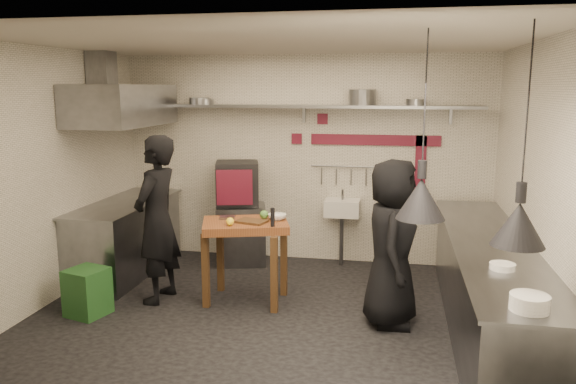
% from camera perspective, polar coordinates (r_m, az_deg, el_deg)
% --- Properties ---
extents(floor, '(5.00, 5.00, 0.00)m').
position_cam_1_polar(floor, '(6.03, -1.74, -12.52)').
color(floor, black).
rests_on(floor, ground).
extents(ceiling, '(5.00, 5.00, 0.00)m').
position_cam_1_polar(ceiling, '(5.56, -1.90, 15.05)').
color(ceiling, beige).
rests_on(ceiling, floor).
extents(wall_back, '(5.00, 0.04, 2.80)m').
position_cam_1_polar(wall_back, '(7.67, 1.65, 3.35)').
color(wall_back, silver).
rests_on(wall_back, floor).
extents(wall_front, '(5.00, 0.04, 2.80)m').
position_cam_1_polar(wall_front, '(3.66, -9.11, -4.88)').
color(wall_front, silver).
rests_on(wall_front, floor).
extents(wall_left, '(0.04, 4.20, 2.80)m').
position_cam_1_polar(wall_left, '(6.64, -23.36, 1.35)').
color(wall_left, silver).
rests_on(wall_left, floor).
extents(wall_right, '(0.04, 4.20, 2.80)m').
position_cam_1_polar(wall_right, '(5.64, 23.79, -0.19)').
color(wall_right, silver).
rests_on(wall_right, floor).
extents(red_band_horiz, '(1.70, 0.02, 0.14)m').
position_cam_1_polar(red_band_horiz, '(7.53, 8.82, 5.24)').
color(red_band_horiz, maroon).
rests_on(red_band_horiz, wall_back).
extents(red_band_vert, '(0.14, 0.02, 1.10)m').
position_cam_1_polar(red_band_vert, '(7.59, 13.25, 1.47)').
color(red_band_vert, maroon).
rests_on(red_band_vert, wall_back).
extents(red_tile_a, '(0.14, 0.02, 0.14)m').
position_cam_1_polar(red_tile_a, '(7.57, 3.53, 7.42)').
color(red_tile_a, maroon).
rests_on(red_tile_a, wall_back).
extents(red_tile_b, '(0.14, 0.02, 0.14)m').
position_cam_1_polar(red_tile_b, '(7.64, 0.89, 5.44)').
color(red_tile_b, maroon).
rests_on(red_tile_b, wall_back).
extents(back_shelf, '(4.60, 0.34, 0.04)m').
position_cam_1_polar(back_shelf, '(7.44, 1.45, 8.69)').
color(back_shelf, slate).
rests_on(back_shelf, wall_back).
extents(shelf_bracket_left, '(0.04, 0.06, 0.24)m').
position_cam_1_polar(shelf_bracket_left, '(8.12, -11.85, 7.93)').
color(shelf_bracket_left, slate).
rests_on(shelf_bracket_left, wall_back).
extents(shelf_bracket_mid, '(0.04, 0.06, 0.24)m').
position_cam_1_polar(shelf_bracket_mid, '(7.59, 1.64, 7.97)').
color(shelf_bracket_mid, slate).
rests_on(shelf_bracket_mid, wall_back).
extents(shelf_bracket_right, '(0.04, 0.06, 0.24)m').
position_cam_1_polar(shelf_bracket_right, '(7.52, 16.21, 7.54)').
color(shelf_bracket_right, slate).
rests_on(shelf_bracket_right, wall_back).
extents(pan_far_left, '(0.32, 0.32, 0.09)m').
position_cam_1_polar(pan_far_left, '(7.79, -8.98, 9.13)').
color(pan_far_left, slate).
rests_on(pan_far_left, back_shelf).
extents(pan_mid_left, '(0.31, 0.31, 0.07)m').
position_cam_1_polar(pan_mid_left, '(7.77, -8.45, 9.07)').
color(pan_mid_left, slate).
rests_on(pan_mid_left, back_shelf).
extents(stock_pot, '(0.37, 0.37, 0.20)m').
position_cam_1_polar(stock_pot, '(7.34, 7.56, 9.52)').
color(stock_pot, slate).
rests_on(stock_pot, back_shelf).
extents(pan_right, '(0.32, 0.32, 0.08)m').
position_cam_1_polar(pan_right, '(7.34, 12.85, 8.88)').
color(pan_right, slate).
rests_on(pan_right, back_shelf).
extents(oven_stand, '(0.79, 0.75, 0.80)m').
position_cam_1_polar(oven_stand, '(7.70, -4.79, -4.24)').
color(oven_stand, slate).
rests_on(oven_stand, floor).
extents(combi_oven, '(0.68, 0.66, 0.58)m').
position_cam_1_polar(combi_oven, '(7.63, -5.18, 0.92)').
color(combi_oven, black).
rests_on(combi_oven, oven_stand).
extents(oven_door, '(0.45, 0.15, 0.46)m').
position_cam_1_polar(oven_door, '(7.29, -5.45, 0.47)').
color(oven_door, maroon).
rests_on(oven_door, combi_oven).
extents(oven_glass, '(0.32, 0.10, 0.34)m').
position_cam_1_polar(oven_glass, '(7.30, -5.81, 0.47)').
color(oven_glass, black).
rests_on(oven_glass, oven_door).
extents(hand_sink, '(0.46, 0.34, 0.22)m').
position_cam_1_polar(hand_sink, '(7.53, 5.54, -1.62)').
color(hand_sink, silver).
rests_on(hand_sink, wall_back).
extents(sink_tap, '(0.03, 0.03, 0.14)m').
position_cam_1_polar(sink_tap, '(7.50, 5.56, -0.27)').
color(sink_tap, slate).
rests_on(sink_tap, hand_sink).
extents(sink_drain, '(0.06, 0.06, 0.66)m').
position_cam_1_polar(sink_drain, '(7.60, 5.45, -4.92)').
color(sink_drain, slate).
rests_on(sink_drain, floor).
extents(utensil_rail, '(0.90, 0.02, 0.02)m').
position_cam_1_polar(utensil_rail, '(7.57, 5.71, 2.60)').
color(utensil_rail, slate).
rests_on(utensil_rail, wall_back).
extents(counter_right, '(0.70, 3.80, 0.90)m').
position_cam_1_polar(counter_right, '(5.81, 19.68, -9.31)').
color(counter_right, slate).
rests_on(counter_right, floor).
extents(counter_right_top, '(0.76, 3.90, 0.03)m').
position_cam_1_polar(counter_right_top, '(5.68, 19.97, -4.88)').
color(counter_right_top, slate).
rests_on(counter_right_top, counter_right).
extents(plate_stack, '(0.29, 0.29, 0.11)m').
position_cam_1_polar(plate_stack, '(4.05, 23.33, -10.30)').
color(plate_stack, silver).
rests_on(plate_stack, counter_right_top).
extents(small_bowl_right, '(0.26, 0.26, 0.05)m').
position_cam_1_polar(small_bowl_right, '(4.85, 20.95, -7.07)').
color(small_bowl_right, silver).
rests_on(small_bowl_right, counter_right_top).
extents(counter_left, '(0.70, 1.90, 0.90)m').
position_cam_1_polar(counter_left, '(7.54, -16.14, -4.56)').
color(counter_left, slate).
rests_on(counter_left, floor).
extents(counter_left_top, '(0.76, 2.00, 0.03)m').
position_cam_1_polar(counter_left_top, '(7.43, -16.33, -1.10)').
color(counter_left_top, slate).
rests_on(counter_left_top, counter_left).
extents(extractor_hood, '(0.78, 1.60, 0.50)m').
position_cam_1_polar(extractor_hood, '(7.27, -16.48, 8.46)').
color(extractor_hood, slate).
rests_on(extractor_hood, ceiling).
extents(hood_duct, '(0.28, 0.28, 0.50)m').
position_cam_1_polar(hood_duct, '(7.39, -18.41, 11.49)').
color(hood_duct, slate).
rests_on(hood_duct, ceiling).
extents(green_bin, '(0.46, 0.46, 0.50)m').
position_cam_1_polar(green_bin, '(6.35, -19.70, -9.54)').
color(green_bin, '#215523').
rests_on(green_bin, floor).
extents(prep_table, '(1.07, 0.88, 0.92)m').
position_cam_1_polar(prep_table, '(6.30, -4.31, -7.05)').
color(prep_table, brown).
rests_on(prep_table, floor).
extents(cutting_board, '(0.36, 0.30, 0.02)m').
position_cam_1_polar(cutting_board, '(6.11, -3.72, -3.00)').
color(cutting_board, '#4D321B').
rests_on(cutting_board, prep_table).
extents(pepper_mill, '(0.06, 0.06, 0.20)m').
position_cam_1_polar(pepper_mill, '(5.91, -1.57, -2.58)').
color(pepper_mill, black).
rests_on(pepper_mill, prep_table).
extents(lemon_a, '(0.10, 0.10, 0.08)m').
position_cam_1_polar(lemon_a, '(6.02, -5.91, -2.98)').
color(lemon_a, yellow).
rests_on(lemon_a, prep_table).
extents(lemon_b, '(0.08, 0.08, 0.07)m').
position_cam_1_polar(lemon_b, '(5.99, -5.92, -3.08)').
color(lemon_b, yellow).
rests_on(lemon_b, prep_table).
extents(veg_ball, '(0.11, 0.11, 0.10)m').
position_cam_1_polar(veg_ball, '(6.26, -2.45, -2.31)').
color(veg_ball, '#508E38').
rests_on(veg_ball, prep_table).
extents(steel_tray, '(0.18, 0.14, 0.03)m').
position_cam_1_polar(steel_tray, '(6.30, -6.20, -2.61)').
color(steel_tray, slate).
rests_on(steel_tray, prep_table).
extents(bowl, '(0.23, 0.23, 0.06)m').
position_cam_1_polar(bowl, '(6.23, -1.11, -2.55)').
color(bowl, silver).
rests_on(bowl, prep_table).
extents(heat_lamp_near, '(0.48, 0.48, 1.45)m').
position_cam_1_polar(heat_lamp_near, '(4.42, 13.66, 6.51)').
color(heat_lamp_near, black).
rests_on(heat_lamp_near, ceiling).
extents(heat_lamp_far, '(0.41, 0.41, 1.51)m').
position_cam_1_polar(heat_lamp_far, '(4.06, 22.99, 5.22)').
color(heat_lamp_far, black).
rests_on(heat_lamp_far, ceiling).
extents(chef_left, '(0.51, 0.72, 1.86)m').
position_cam_1_polar(chef_left, '(6.36, -13.17, -2.73)').
color(chef_left, black).
rests_on(chef_left, floor).
extents(chef_right, '(0.54, 0.83, 1.69)m').
position_cam_1_polar(chef_right, '(5.69, 10.48, -5.13)').
color(chef_right, black).
rests_on(chef_right, floor).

